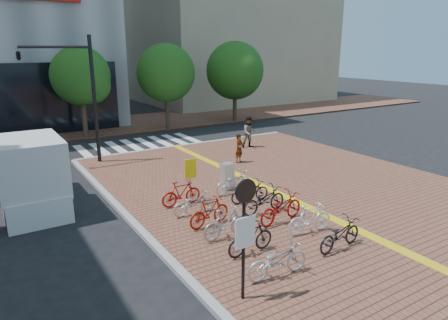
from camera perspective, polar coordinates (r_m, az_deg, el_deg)
ground at (r=13.93m, az=7.01°, el=-9.48°), size 120.00×120.00×0.00m
kerb_north at (r=25.06m, az=-4.90°, el=2.15°), size 14.00×0.25×0.15m
far_sidewalk at (r=32.29m, az=-17.08°, el=4.55°), size 70.00×8.00×0.15m
building_beige at (r=49.29m, az=-0.02°, el=19.22°), size 20.00×18.00×18.00m
crosswalk at (r=25.90m, az=-11.86°, el=2.15°), size 7.50×4.00×0.01m
street_trees at (r=30.22m, az=-6.41°, el=12.12°), size 16.20×4.60×6.35m
bike_0 at (r=10.70m, az=7.66°, el=-13.97°), size 1.84×0.78×0.94m
bike_1 at (r=11.70m, az=3.82°, el=-11.11°), size 1.60×0.51×0.95m
bike_2 at (r=12.57m, az=0.26°, el=-8.98°), size 1.68×0.55×1.00m
bike_3 at (r=13.40m, az=-2.09°, el=-7.40°), size 1.69×0.72×0.99m
bike_4 at (r=14.35m, az=-4.37°, el=-6.12°), size 1.64×0.62×0.85m
bike_5 at (r=15.16m, az=-6.13°, el=-4.74°), size 1.61×0.47×0.96m
bike_6 at (r=12.42m, az=16.22°, el=-10.16°), size 1.81×0.77×0.92m
bike_7 at (r=13.18m, az=12.19°, el=-8.17°), size 1.68×0.66×0.99m
bike_8 at (r=13.79m, az=8.13°, el=-6.78°), size 2.02×0.94×1.02m
bike_9 at (r=14.49m, az=5.74°, el=-5.69°), size 1.88×0.73×0.97m
bike_10 at (r=15.45m, az=3.70°, el=-4.51°), size 1.67×0.71×0.85m
bike_11 at (r=16.35m, az=1.37°, el=-3.16°), size 1.85×0.81×0.94m
pedestrian_a at (r=20.69m, az=2.19°, el=1.66°), size 0.65×0.55×1.50m
pedestrian_b at (r=23.91m, az=3.66°, el=3.97°), size 1.05×0.90×1.85m
utility_box at (r=16.73m, az=0.44°, el=-2.36°), size 0.56×0.44×1.14m
yellow_sign at (r=15.29m, az=-4.84°, el=-1.76°), size 0.46×0.12×1.70m
notice_sign at (r=9.09m, az=2.97°, el=-9.34°), size 0.56×0.13×3.01m
traffic_light_pole at (r=21.06m, az=-22.25°, el=10.90°), size 3.44×1.33×6.40m
box_truck at (r=16.73m, az=-26.12°, el=-1.78°), size 2.20×4.93×2.85m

